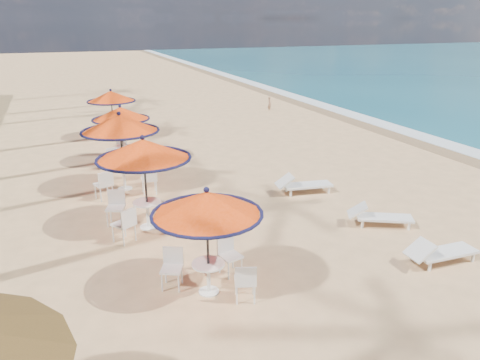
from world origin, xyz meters
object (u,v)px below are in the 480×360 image
object	(u,v)px
station_2	(120,133)
lounger_near	(439,252)
station_3	(120,121)
lounger_far	(302,184)
station_4	(113,102)
station_0	(208,216)
station_1	(142,162)
lounger_mid	(378,216)

from	to	relation	value
station_2	lounger_near	world-z (taller)	station_2
station_3	lounger_far	distance (m)	7.72
station_2	station_4	size ratio (longest dim) A/B	1.12
station_0	lounger_far	bearing A→B (deg)	44.03
station_1	lounger_mid	world-z (taller)	station_1
lounger_mid	lounger_far	world-z (taller)	lounger_far
station_1	lounger_far	bearing A→B (deg)	9.21
station_2	lounger_far	size ratio (longest dim) A/B	1.37
station_0	station_2	world-z (taller)	station_2
station_3	lounger_far	bearing A→B (deg)	-48.72
station_0	station_4	world-z (taller)	station_0
station_3	lounger_mid	distance (m)	10.56
station_1	station_4	bearing A→B (deg)	87.02
station_0	lounger_far	xyz separation A→B (m)	(4.67, 4.52, -1.42)
station_2	station_1	bearing A→B (deg)	-88.24
station_2	lounger_mid	bearing A→B (deg)	-42.22
station_1	station_2	world-z (taller)	station_2
lounger_mid	lounger_far	xyz separation A→B (m)	(-0.72, 3.05, 0.02)
station_1	station_2	xyz separation A→B (m)	(-0.10, 3.39, 0.02)
station_0	lounger_far	size ratio (longest dim) A/B	1.22
station_4	station_3	bearing A→B (deg)	-93.45
station_1	station_4	xyz separation A→B (m)	(0.57, 10.95, -0.19)
station_3	lounger_near	size ratio (longest dim) A/B	1.28
lounger_mid	station_3	bearing A→B (deg)	151.12
lounger_near	lounger_far	world-z (taller)	lounger_far
station_0	station_3	xyz separation A→B (m)	(-0.34, 10.22, -0.02)
station_1	station_3	distance (m)	6.58
station_1	lounger_far	world-z (taller)	station_1
station_4	lounger_far	size ratio (longest dim) A/B	1.22
station_3	lounger_near	bearing A→B (deg)	-62.58
station_2	station_3	size ratio (longest dim) A/B	1.14
station_2	lounger_far	bearing A→B (deg)	-24.97
station_0	station_2	distance (m)	7.08
station_0	station_4	distance (m)	14.60
station_4	lounger_mid	xyz separation A→B (m)	(5.47, -13.13, -1.44)
station_1	lounger_mid	size ratio (longest dim) A/B	1.44
station_1	station_3	xyz separation A→B (m)	(0.31, 6.57, -0.21)
lounger_near	lounger_far	xyz separation A→B (m)	(-0.73, 5.36, 0.01)
station_0	station_2	xyz separation A→B (m)	(-0.75, 7.04, 0.21)
station_4	lounger_far	distance (m)	11.23
lounger_near	lounger_mid	world-z (taller)	lounger_near
station_1	station_3	world-z (taller)	station_1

